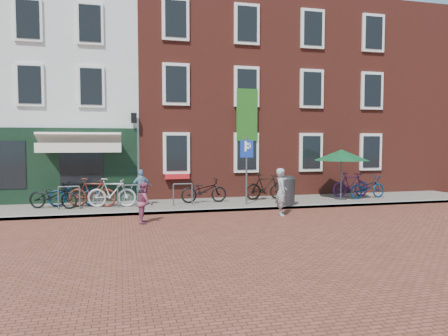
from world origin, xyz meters
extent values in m
plane|color=brown|center=(0.00, 0.00, 0.00)|extent=(80.00, 80.00, 0.00)
cube|color=slate|center=(1.00, 1.50, 0.05)|extent=(24.00, 3.00, 0.10)
cube|color=silver|center=(-5.00, 7.00, 4.50)|extent=(8.00, 8.00, 9.00)
cube|color=maroon|center=(2.00, 7.00, 5.00)|extent=(6.00, 8.00, 10.00)
cube|color=maroon|center=(8.00, 7.00, 5.00)|extent=(6.00, 8.00, 10.00)
cube|color=maroon|center=(14.50, 7.00, 4.50)|extent=(7.00, 8.00, 9.00)
cylinder|color=#343436|center=(4.23, 0.30, 0.59)|extent=(0.65, 0.65, 0.98)
ellipsoid|color=#343436|center=(4.23, 0.30, 1.15)|extent=(0.65, 0.65, 0.29)
cylinder|color=#4C4C4F|center=(2.86, 0.84, 1.39)|extent=(0.07, 0.07, 2.58)
cube|color=#17349C|center=(2.86, 0.82, 2.20)|extent=(0.50, 0.04, 0.65)
cylinder|color=#4C4C4F|center=(7.07, 1.30, 0.14)|extent=(0.50, 0.50, 0.08)
cylinder|color=#4C4C4F|center=(7.07, 1.30, 1.06)|extent=(0.06, 0.06, 1.93)
cone|color=#0E4723|center=(7.07, 1.30, 2.03)|extent=(2.29, 2.29, 0.45)
imported|color=gray|center=(3.47, -1.16, 0.79)|extent=(0.49, 0.64, 1.58)
imported|color=#903E5C|center=(-1.04, -1.38, 0.62)|extent=(0.50, 0.63, 1.25)
imported|color=#7095B7|center=(-1.00, 1.54, 0.77)|extent=(0.85, 0.52, 1.34)
imported|color=black|center=(-4.07, 1.51, 0.57)|extent=(1.90, 1.22, 0.94)
imported|color=#5F2318|center=(-2.75, 1.58, 0.62)|extent=(1.81, 0.91, 1.05)
imported|color=#09244F|center=(-3.41, 1.95, 0.57)|extent=(1.81, 0.67, 0.94)
imported|color=#AAABAD|center=(-2.05, 1.38, 0.62)|extent=(1.80, 0.78, 1.05)
imported|color=black|center=(1.40, 1.71, 0.57)|extent=(1.81, 0.66, 0.94)
imported|color=black|center=(4.01, 1.94, 0.62)|extent=(1.76, 0.56, 1.05)
imported|color=#052B53|center=(8.29, 1.27, 0.57)|extent=(1.88, 0.95, 0.94)
imported|color=#501D53|center=(7.86, 1.86, 0.62)|extent=(1.77, 0.60, 1.05)
camera|label=1|loc=(-1.73, -14.22, 2.45)|focal=33.64mm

